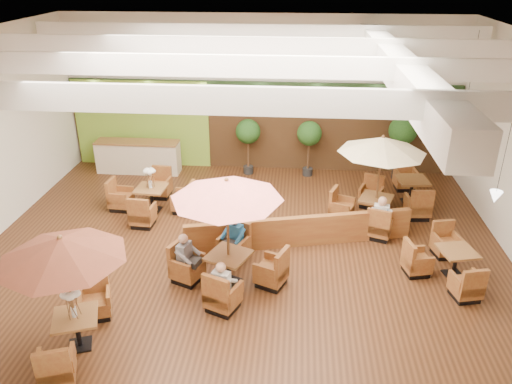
# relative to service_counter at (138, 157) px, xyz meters

# --- Properties ---
(room) EXTENTS (14.04, 14.00, 5.52)m
(room) POSITION_rel_service_counter_xyz_m (4.65, -3.88, 3.05)
(room) COLOR #381E0F
(room) RESTS_ON ground
(service_counter) EXTENTS (3.00, 0.75, 1.18)m
(service_counter) POSITION_rel_service_counter_xyz_m (0.00, 0.00, 0.00)
(service_counter) COLOR beige
(service_counter) RESTS_ON ground
(booth_divider) EXTENTS (6.10, 1.70, 0.87)m
(booth_divider) POSITION_rel_service_counter_xyz_m (5.90, -4.72, -0.15)
(booth_divider) COLOR brown
(booth_divider) RESTS_ON ground
(table_0) EXTENTS (2.39, 2.69, 2.59)m
(table_0) POSITION_rel_service_counter_xyz_m (1.50, -9.06, 1.38)
(table_0) COLOR brown
(table_0) RESTS_ON ground
(table_1) EXTENTS (2.90, 2.90, 2.77)m
(table_1) POSITION_rel_service_counter_xyz_m (4.22, -6.62, 1.29)
(table_1) COLOR brown
(table_1) RESTS_ON ground
(table_2) EXTENTS (2.65, 2.80, 2.70)m
(table_2) POSITION_rel_service_counter_xyz_m (8.05, -3.14, 1.35)
(table_2) COLOR brown
(table_2) RESTS_ON ground
(table_3) EXTENTS (2.67, 2.67, 1.56)m
(table_3) POSITION_rel_service_counter_xyz_m (1.33, -3.03, -0.15)
(table_3) COLOR brown
(table_3) RESTS_ON ground
(table_4) EXTENTS (1.78, 2.56, 0.92)m
(table_4) POSITION_rel_service_counter_xyz_m (9.45, -5.85, -0.24)
(table_4) COLOR brown
(table_4) RESTS_ON ground
(table_5) EXTENTS (1.01, 2.80, 1.03)m
(table_5) POSITION_rel_service_counter_xyz_m (9.43, -1.77, -0.19)
(table_5) COLOR brown
(table_5) RESTS_ON ground
(topiary_0) EXTENTS (0.88, 0.88, 2.03)m
(topiary_0) POSITION_rel_service_counter_xyz_m (4.01, 0.20, 0.93)
(topiary_0) COLOR black
(topiary_0) RESTS_ON ground
(topiary_1) EXTENTS (0.87, 0.87, 2.02)m
(topiary_1) POSITION_rel_service_counter_xyz_m (6.16, 0.20, 0.92)
(topiary_1) COLOR black
(topiary_1) RESTS_ON ground
(topiary_2) EXTENTS (0.98, 0.98, 2.27)m
(topiary_2) POSITION_rel_service_counter_xyz_m (9.36, 0.20, 1.11)
(topiary_2) COLOR black
(topiary_2) RESTS_ON ground
(diner_0) EXTENTS (0.43, 0.39, 0.79)m
(diner_0) POSITION_rel_service_counter_xyz_m (4.22, -7.64, 0.17)
(diner_0) COLOR silver
(diner_0) RESTS_ON ground
(diner_1) EXTENTS (0.45, 0.44, 0.81)m
(diner_1) POSITION_rel_service_counter_xyz_m (4.22, -5.61, 0.18)
(diner_1) COLOR #226094
(diner_1) RESTS_ON ground
(diner_2) EXTENTS (0.41, 0.45, 0.82)m
(diner_2) POSITION_rel_service_counter_xyz_m (3.21, -6.62, 0.18)
(diner_2) COLOR slate
(diner_2) RESTS_ON ground
(diner_3) EXTENTS (0.42, 0.37, 0.78)m
(diner_3) POSITION_rel_service_counter_xyz_m (8.12, -4.13, 0.17)
(diner_3) COLOR #226094
(diner_3) RESTS_ON ground
(diner_4) EXTENTS (0.44, 0.38, 0.84)m
(diner_4) POSITION_rel_service_counter_xyz_m (8.12, -4.13, 0.19)
(diner_4) COLOR silver
(diner_4) RESTS_ON ground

